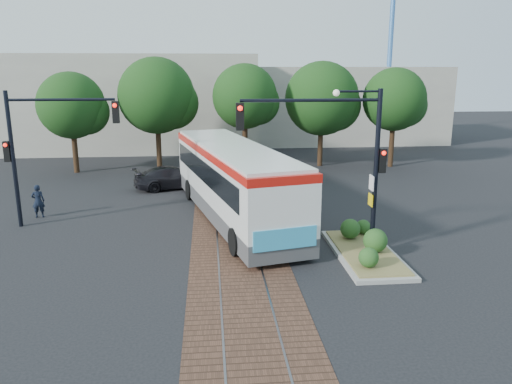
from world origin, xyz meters
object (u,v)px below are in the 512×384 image
signal_pole_left (38,140)px  parked_car (173,177)px  officer (38,201)px  traffic_island (365,246)px  signal_pole_main (344,147)px  city_bus (233,178)px

signal_pole_left → parked_car: 9.10m
signal_pole_left → officer: 3.44m
traffic_island → signal_pole_main: size_ratio=0.87×
city_bus → officer: size_ratio=8.32×
traffic_island → city_bus: bearing=132.0°
parked_car → city_bus: bearing=-171.9°
signal_pole_main → officer: signal_pole_main is taller
city_bus → signal_pole_left: bearing=169.3°
signal_pole_main → signal_pole_left: signal_pole_main is taller
traffic_island → officer: officer is taller
traffic_island → signal_pole_main: 3.95m
traffic_island → signal_pole_left: bearing=159.6°
city_bus → traffic_island: city_bus is taller
signal_pole_left → parked_car: size_ratio=1.34×
city_bus → parked_car: size_ratio=2.95×
traffic_island → parked_car: parked_car is taller
officer → parked_car: officer is taller
signal_pole_left → officer: signal_pole_left is taller
signal_pole_main → officer: (-12.98, 6.16, -3.36)m
city_bus → traffic_island: 7.26m
signal_pole_main → parked_car: 13.98m
signal_pole_left → officer: bearing=118.9°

